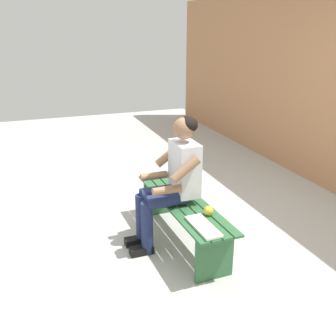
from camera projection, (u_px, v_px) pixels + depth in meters
name	position (u px, v px, depth m)	size (l,w,h in m)	color
ground_plane	(67.00, 214.00, 4.39)	(10.00, 7.00, 0.04)	#B2B2AD
bench_near	(183.00, 211.00, 3.67)	(1.54, 0.43, 0.44)	#2D6038
person_seated	(172.00, 178.00, 3.53)	(0.50, 0.69, 1.25)	silver
apple	(208.00, 211.00, 3.34)	(0.09, 0.09, 0.09)	gold
book_open	(203.00, 227.00, 3.14)	(0.42, 0.17, 0.02)	white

